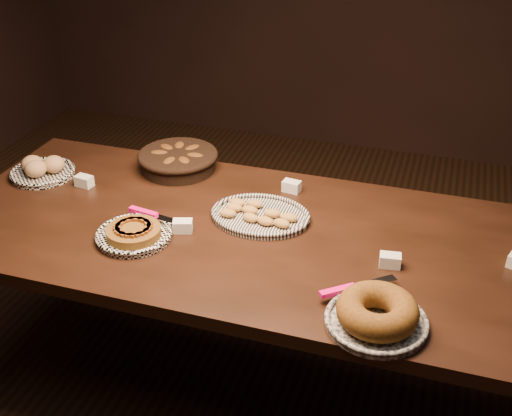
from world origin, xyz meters
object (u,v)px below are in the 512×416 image
(apple_tart_plate, at_px, (134,233))
(bundt_cake_plate, at_px, (377,314))
(buffet_table, at_px, (263,250))
(madeleine_platter, at_px, (259,215))

(apple_tart_plate, bearing_deg, bundt_cake_plate, -21.75)
(buffet_table, height_order, madeleine_platter, madeleine_platter)
(madeleine_platter, bearing_deg, buffet_table, -67.31)
(buffet_table, xyz_separation_m, apple_tart_plate, (-0.43, -0.17, 0.09))
(madeleine_platter, relative_size, bundt_cake_plate, 0.97)
(apple_tart_plate, relative_size, bundt_cake_plate, 0.82)
(buffet_table, relative_size, apple_tart_plate, 7.65)
(apple_tart_plate, distance_m, bundt_cake_plate, 0.92)
(apple_tart_plate, bearing_deg, madeleine_platter, 25.70)
(madeleine_platter, xyz_separation_m, bundt_cake_plate, (0.51, -0.47, 0.02))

